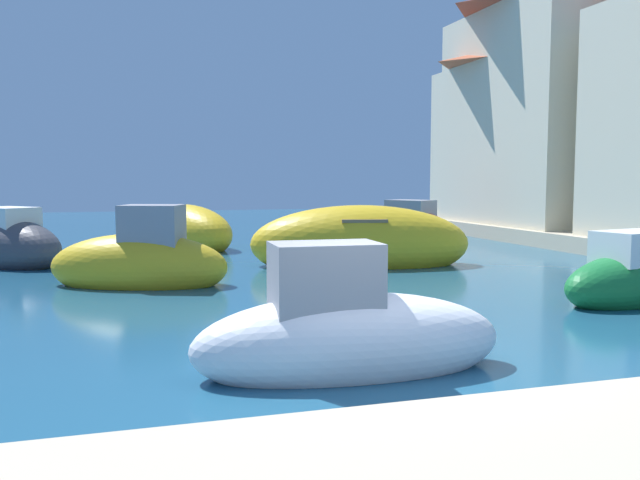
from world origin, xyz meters
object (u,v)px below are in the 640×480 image
at_px(waterfront_building_annex, 553,104).
at_px(waterfront_building_far, 528,131).
at_px(moored_boat_9, 183,232).
at_px(moored_boat_7, 347,336).
at_px(moored_boat_2, 404,227).
at_px(moored_boat_6, 1,246).
at_px(moored_boat_4, 360,244).
at_px(moored_boat_1, 140,263).

relative_size(waterfront_building_annex, waterfront_building_far, 1.25).
bearing_deg(waterfront_building_annex, moored_boat_9, -179.35).
bearing_deg(moored_boat_7, moored_boat_2, 66.32).
xyz_separation_m(moored_boat_6, waterfront_building_annex, (18.57, 3.16, 4.49)).
distance_m(moored_boat_4, waterfront_building_far, 12.90).
bearing_deg(moored_boat_9, waterfront_building_annex, -113.06).
xyz_separation_m(moored_boat_1, moored_boat_6, (-3.28, 4.56, 0.01)).
height_order(moored_boat_1, moored_boat_4, moored_boat_1).
bearing_deg(moored_boat_1, moored_boat_4, -141.90).
xyz_separation_m(moored_boat_9, waterfront_building_annex, (13.72, 0.16, 4.48)).
xyz_separation_m(moored_boat_1, waterfront_building_annex, (15.29, 7.72, 4.50)).
bearing_deg(moored_boat_2, moored_boat_6, 73.61).
xyz_separation_m(moored_boat_2, moored_boat_6, (-12.68, -3.46, 0.01)).
height_order(moored_boat_9, waterfront_building_far, waterfront_building_far).
relative_size(moored_boat_1, moored_boat_2, 0.96).
bearing_deg(moored_boat_7, moored_boat_4, 71.28).
height_order(moored_boat_6, waterfront_building_far, waterfront_building_far).
height_order(moored_boat_7, waterfront_building_annex, waterfront_building_annex).
distance_m(moored_boat_4, moored_boat_9, 6.98).
xyz_separation_m(moored_boat_1, moored_boat_9, (1.57, 7.56, 0.02)).
bearing_deg(moored_boat_7, waterfront_building_annex, 50.48).
relative_size(moored_boat_9, waterfront_building_far, 0.74).
xyz_separation_m(moored_boat_9, waterfront_building_far, (13.72, 1.71, 3.58)).
distance_m(moored_boat_4, moored_boat_6, 9.15).
bearing_deg(moored_boat_2, moored_boat_7, 122.26).
bearing_deg(moored_boat_9, moored_boat_7, 158.08).
bearing_deg(moored_boat_9, moored_boat_1, 144.58).
bearing_deg(moored_boat_7, moored_boat_6, 116.99).
bearing_deg(moored_boat_6, moored_boat_9, -99.17).
bearing_deg(moored_boat_4, moored_boat_1, 30.40).
distance_m(moored_boat_1, moored_boat_2, 12.35).
distance_m(moored_boat_6, waterfront_building_far, 19.49).
xyz_separation_m(moored_boat_2, waterfront_building_far, (5.89, 1.25, 3.61)).
bearing_deg(moored_boat_1, moored_boat_9, -81.40).
xyz_separation_m(moored_boat_1, moored_boat_2, (9.40, 8.02, -0.00)).
height_order(moored_boat_1, moored_boat_2, moored_boat_1).
distance_m(moored_boat_4, moored_boat_7, 9.42).
relative_size(moored_boat_2, moored_boat_6, 0.94).
xyz_separation_m(moored_boat_7, waterfront_building_far, (13.26, 16.32, 3.66)).
bearing_deg(moored_boat_4, moored_boat_6, -5.33).
height_order(moored_boat_2, moored_boat_4, moored_boat_4).
relative_size(moored_boat_7, waterfront_building_annex, 0.41).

